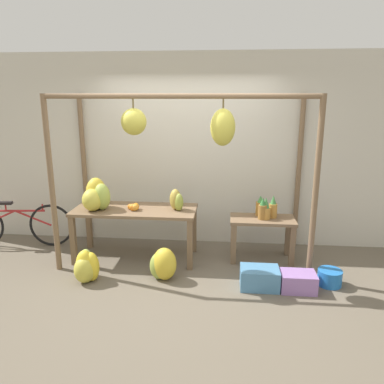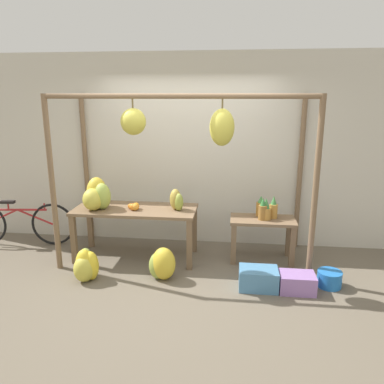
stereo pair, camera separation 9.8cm
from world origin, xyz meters
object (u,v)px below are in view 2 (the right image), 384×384
Objects in this scene: banana_pile_on_table at (97,196)px; parked_bicycle at (19,223)px; pineapple_cluster at (266,209)px; fruit_crate_purple at (297,283)px; banana_pile_ground_left at (86,266)px; orange_pile at (135,207)px; banana_pile_ground_right at (162,264)px; blue_bucket at (329,279)px; fruit_crate_white at (258,278)px; papaya_pile at (177,200)px.

banana_pile_on_table reaches higher than parked_bicycle.
parked_bicycle is (-3.62, 0.10, -0.38)m from pineapple_cluster.
parked_bicycle is at bearing 166.30° from fruit_crate_purple.
pineapple_cluster is 0.78× the size of banana_pile_ground_left.
pineapple_cluster is at bearing 21.58° from banana_pile_ground_left.
pineapple_cluster is (1.74, 0.21, -0.04)m from orange_pile.
banana_pile_ground_right is 1.44× the size of blue_bucket.
banana_pile_ground_right is 2.01m from blue_bucket.
orange_pile is at bearing 131.32° from banana_pile_ground_right.
parked_bicycle is (-1.43, 0.97, 0.16)m from banana_pile_ground_left.
orange_pile is 1.95m from parked_bicycle.
orange_pile is 1.86m from fruit_crate_white.
orange_pile is at bearing 159.08° from fruit_crate_white.
papaya_pile reaches higher than fruit_crate_purple.
orange_pile is 0.58× the size of papaya_pile.
fruit_crate_purple is (2.07, -0.65, -0.65)m from orange_pile.
orange_pile is 1.76m from pineapple_cluster.
banana_pile_ground_right is 0.88m from papaya_pile.
banana_pile_ground_right is at bearing 175.28° from fruit_crate_white.
fruit_crate_purple is at bearing -69.49° from pineapple_cluster.
banana_pile_ground_left is 2.92m from blue_bucket.
banana_pile_ground_right is at bearing -28.19° from banana_pile_on_table.
fruit_crate_white is 1.46m from papaya_pile.
parked_bicycle is at bearing 166.97° from banana_pile_on_table.
banana_pile_on_table reaches higher than fruit_crate_white.
banana_pile_on_table is 3.12m from blue_bucket.
fruit_crate_purple is at bearing -157.46° from blue_bucket.
banana_pile_ground_left is 1.41× the size of papaya_pile.
banana_pile_ground_left is (-0.45, -0.66, -0.57)m from orange_pile.
parked_bicycle reaches higher than banana_pile_ground_right.
pineapple_cluster is 3.65m from parked_bicycle.
blue_bucket is (0.72, -0.69, -0.62)m from pineapple_cluster.
parked_bicycle is 2.51m from papaya_pile.
pineapple_cluster is at bearing 110.51° from fruit_crate_purple.
fruit_crate_white is at bearing 0.93° from banana_pile_ground_left.
orange_pile is at bearing 0.44° from banana_pile_on_table.
banana_pile_ground_right is 0.91× the size of fruit_crate_white.
papaya_pile reaches higher than fruit_crate_white.
fruit_crate_white is (2.08, 0.03, -0.06)m from banana_pile_ground_left.
papaya_pile is 0.70× the size of fruit_crate_purple.
orange_pile is 0.10× the size of parked_bicycle.
blue_bucket is 1.00× the size of papaya_pile.
papaya_pile is (-1.18, -0.15, 0.13)m from pineapple_cluster.
parked_bicycle is (-4.35, 0.80, 0.25)m from blue_bucket.
banana_pile_ground_left is (0.06, -0.65, -0.71)m from banana_pile_on_table.
banana_pile_on_table is 1.03× the size of fruit_crate_white.
banana_pile_ground_right reaches higher than banana_pile_ground_left.
banana_pile_ground_left is 0.92m from banana_pile_ground_right.
orange_pile is 2.60m from blue_bucket.
parked_bicycle is (-1.37, 0.32, -0.55)m from banana_pile_on_table.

